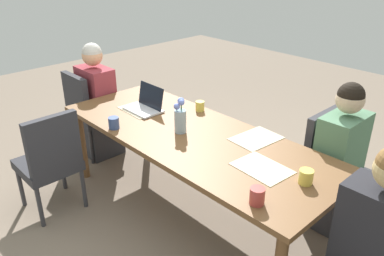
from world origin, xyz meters
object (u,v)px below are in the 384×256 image
(person_head_left_left_far, at_px, (98,108))
(coffee_mug_centre_right, at_px, (257,196))
(flower_vase, at_px, (180,118))
(coffee_mug_near_right, at_px, (200,106))
(laptop_head_left_left_far, at_px, (146,106))
(person_far_left_near, at_px, (338,167))
(chair_head_left_left_far, at_px, (89,110))
(chair_far_left_near, at_px, (332,163))
(dining_table, at_px, (192,142))
(coffee_mug_near_left, at_px, (114,123))
(coffee_mug_centre_left, at_px, (306,177))
(chair_near_right_near, at_px, (50,159))

(person_head_left_left_far, height_order, coffee_mug_centre_right, person_head_left_left_far)
(flower_vase, distance_m, coffee_mug_near_right, 0.46)
(laptop_head_left_left_far, bearing_deg, person_far_left_near, 24.58)
(chair_head_left_left_far, bearing_deg, chair_far_left_near, 20.43)
(dining_table, bearing_deg, chair_far_left_near, 44.12)
(flower_vase, bearing_deg, chair_head_left_left_far, -178.44)
(coffee_mug_near_left, bearing_deg, coffee_mug_centre_right, 1.58)
(chair_far_left_near, height_order, flower_vase, flower_vase)
(dining_table, relative_size, coffee_mug_near_left, 25.51)
(laptop_head_left_left_far, distance_m, coffee_mug_centre_left, 1.59)
(flower_vase, distance_m, coffee_mug_near_left, 0.54)
(coffee_mug_centre_right, bearing_deg, coffee_mug_centre_left, 78.75)
(coffee_mug_centre_left, relative_size, coffee_mug_centre_right, 0.91)
(dining_table, xyz_separation_m, person_head_left_left_far, (-1.42, -0.00, -0.14))
(flower_vase, bearing_deg, coffee_mug_near_right, 116.19)
(person_far_left_near, bearing_deg, person_head_left_left_far, -162.73)
(person_head_left_left_far, xyz_separation_m, coffee_mug_near_right, (1.13, 0.37, 0.25))
(person_far_left_near, bearing_deg, flower_vase, -141.87)
(coffee_mug_centre_right, bearing_deg, coffee_mug_near_right, 149.06)
(dining_table, xyz_separation_m, coffee_mug_centre_left, (0.97, 0.04, 0.12))
(chair_head_left_left_far, bearing_deg, dining_table, 3.08)
(person_far_left_near, height_order, flower_vase, person_far_left_near)
(coffee_mug_near_left, distance_m, coffee_mug_near_right, 0.77)
(chair_near_right_near, bearing_deg, dining_table, 45.48)
(dining_table, distance_m, coffee_mug_centre_right, 0.96)
(coffee_mug_centre_right, bearing_deg, laptop_head_left_left_far, 166.36)
(person_far_left_near, distance_m, coffee_mug_centre_right, 1.08)
(person_far_left_near, distance_m, person_head_left_left_far, 2.38)
(dining_table, height_order, coffee_mug_near_right, coffee_mug_near_right)
(person_far_left_near, relative_size, coffee_mug_near_right, 13.89)
(laptop_head_left_left_far, bearing_deg, chair_head_left_left_far, -173.00)
(chair_near_right_near, height_order, flower_vase, flower_vase)
(chair_near_right_near, height_order, laptop_head_left_left_far, laptop_head_left_left_far)
(laptop_head_left_left_far, bearing_deg, chair_far_left_near, 27.67)
(coffee_mug_centre_left, bearing_deg, coffee_mug_centre_right, -101.25)
(chair_far_left_near, relative_size, coffee_mug_near_right, 10.46)
(person_head_left_left_far, bearing_deg, laptop_head_left_left_far, 2.18)
(chair_far_left_near, height_order, coffee_mug_near_left, chair_far_left_near)
(chair_far_left_near, bearing_deg, chair_near_right_near, -135.18)
(coffee_mug_centre_left, bearing_deg, chair_near_right_near, -154.37)
(person_far_left_near, height_order, person_head_left_left_far, same)
(person_far_left_near, relative_size, chair_head_left_left_far, 1.33)
(flower_vase, bearing_deg, person_head_left_left_far, 178.41)
(chair_far_left_near, distance_m, laptop_head_left_left_far, 1.61)
(person_head_left_left_far, relative_size, coffee_mug_centre_left, 13.05)
(chair_far_left_near, height_order, coffee_mug_centre_left, chair_far_left_near)
(chair_head_left_left_far, relative_size, coffee_mug_centre_left, 9.83)
(chair_far_left_near, xyz_separation_m, person_head_left_left_far, (-2.20, -0.77, 0.03))
(person_far_left_near, xyz_separation_m, chair_near_right_near, (-1.66, -1.51, -0.03))
(person_head_left_left_far, height_order, coffee_mug_near_right, person_head_left_left_far)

